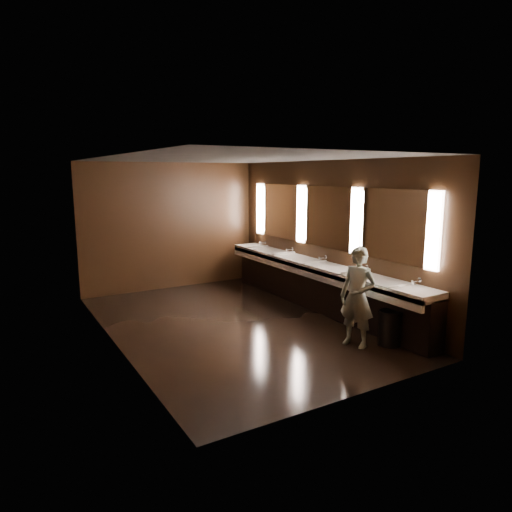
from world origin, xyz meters
The scene contains 10 objects.
floor centered at (0.00, 0.00, 0.00)m, with size 6.00×6.00×0.00m, color black.
ceiling centered at (0.00, 0.00, 2.80)m, with size 4.00×6.00×0.02m, color #2D2D2B.
wall_back centered at (0.00, 3.00, 1.40)m, with size 4.00×0.02×2.80m, color black.
wall_front centered at (0.00, -3.00, 1.40)m, with size 4.00×0.02×2.80m, color black.
wall_left centered at (-2.00, 0.00, 1.40)m, with size 0.02×6.00×2.80m, color black.
wall_right centered at (2.00, 0.00, 1.40)m, with size 0.02×6.00×2.80m, color black.
sink_counter centered at (1.79, 0.00, 0.50)m, with size 0.55×5.40×1.01m.
mirror_band centered at (1.98, 0.00, 1.75)m, with size 0.06×5.03×1.15m.
person centered at (1.12, -1.81, 0.75)m, with size 0.55×0.36×1.51m, color #7BABB8.
trash_bin centered at (1.58, -2.05, 0.27)m, with size 0.34×0.34×0.53m, color black.
Camera 1 is at (-3.52, -6.67, 2.56)m, focal length 32.00 mm.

